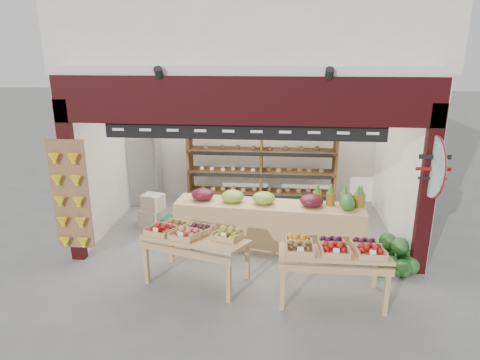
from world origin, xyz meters
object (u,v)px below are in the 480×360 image
mid_counter (268,223)px  display_table_right (333,250)px  display_table_left (192,235)px  refrigerator (146,169)px  cardboard_stack (164,216)px  watermelon_pile (396,258)px  back_shelving (261,155)px

mid_counter → display_table_right: 1.82m
mid_counter → display_table_left: bearing=-133.0°
refrigerator → display_table_left: (1.68, -3.24, -0.08)m
cardboard_stack → mid_counter: bearing=-17.8°
refrigerator → watermelon_pile: refrigerator is taller
back_shelving → display_table_right: bearing=-72.3°
mid_counter → display_table_right: (0.91, -1.54, 0.29)m
refrigerator → display_table_right: 5.16m
back_shelving → display_table_right: (1.12, -3.49, -0.45)m
back_shelving → watermelon_pile: 3.57m
back_shelving → refrigerator: bearing=177.9°
refrigerator → watermelon_pile: (4.83, -2.68, -0.61)m
mid_counter → display_table_left: 1.66m
back_shelving → refrigerator: 2.62m
display_table_left → display_table_right: size_ratio=1.10×
refrigerator → cardboard_stack: 1.67m
back_shelving → cardboard_stack: back_shelving is taller
display_table_left → mid_counter: bearing=47.0°
cardboard_stack → display_table_left: bearing=-63.2°
watermelon_pile → mid_counter: bearing=162.7°
refrigerator → cardboard_stack: bearing=-65.1°
back_shelving → refrigerator: size_ratio=1.98×
refrigerator → cardboard_stack: size_ratio=1.48×
cardboard_stack → display_table_right: 3.72m
back_shelving → mid_counter: bearing=-84.0°
cardboard_stack → mid_counter: (2.05, -0.66, 0.20)m
back_shelving → watermelon_pile: back_shelving is taller
watermelon_pile → back_shelving: bearing=131.0°
display_table_right → watermelon_pile: 1.55m
display_table_left → watermelon_pile: size_ratio=2.18×
mid_counter → cardboard_stack: bearing=162.2°
back_shelving → mid_counter: back_shelving is taller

